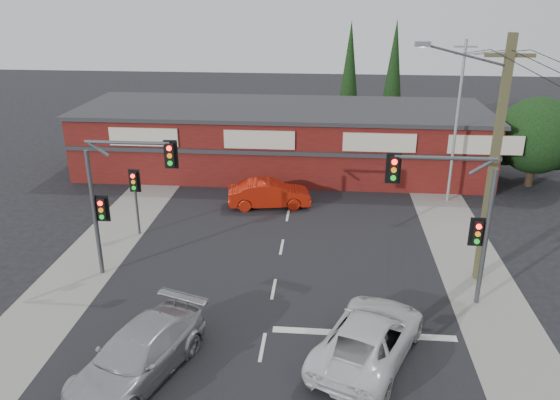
# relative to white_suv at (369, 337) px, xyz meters

# --- Properties ---
(ground) EXTENTS (120.00, 120.00, 0.00)m
(ground) POSITION_rel_white_suv_xyz_m (-3.57, 2.74, -0.78)
(ground) COLOR black
(ground) RESTS_ON ground
(road_strip) EXTENTS (14.00, 70.00, 0.01)m
(road_strip) POSITION_rel_white_suv_xyz_m (-3.57, 7.74, -0.77)
(road_strip) COLOR black
(road_strip) RESTS_ON ground
(verge_left) EXTENTS (3.00, 70.00, 0.02)m
(verge_left) POSITION_rel_white_suv_xyz_m (-12.07, 7.74, -0.77)
(verge_left) COLOR gray
(verge_left) RESTS_ON ground
(verge_right) EXTENTS (3.00, 70.00, 0.02)m
(verge_right) POSITION_rel_white_suv_xyz_m (4.93, 7.74, -0.77)
(verge_right) COLOR gray
(verge_right) RESTS_ON ground
(stop_line) EXTENTS (6.50, 0.35, 0.01)m
(stop_line) POSITION_rel_white_suv_xyz_m (-0.07, 1.24, -0.76)
(stop_line) COLOR silver
(stop_line) RESTS_ON ground
(white_suv) EXTENTS (4.55, 6.15, 1.55)m
(white_suv) POSITION_rel_white_suv_xyz_m (0.00, 0.00, 0.00)
(white_suv) COLOR silver
(white_suv) RESTS_ON ground
(silver_suv) EXTENTS (3.93, 5.92, 1.59)m
(silver_suv) POSITION_rel_white_suv_xyz_m (-7.28, -1.60, 0.02)
(silver_suv) COLOR #AFB2B5
(silver_suv) RESTS_ON ground
(red_sedan) EXTENTS (4.77, 2.31, 1.51)m
(red_sedan) POSITION_rel_white_suv_xyz_m (-4.70, 12.96, -0.02)
(red_sedan) COLOR #B31D0B
(red_sedan) RESTS_ON ground
(lane_dashes) EXTENTS (0.12, 40.19, 0.01)m
(lane_dashes) POSITION_rel_white_suv_xyz_m (-3.57, 4.04, -0.76)
(lane_dashes) COLOR silver
(lane_dashes) RESTS_ON ground
(shop_building) EXTENTS (27.30, 8.40, 4.22)m
(shop_building) POSITION_rel_white_suv_xyz_m (-4.57, 19.73, 1.36)
(shop_building) COLOR #521210
(shop_building) RESTS_ON ground
(tree_cluster) EXTENTS (5.90, 5.10, 5.50)m
(tree_cluster) POSITION_rel_white_suv_xyz_m (11.12, 18.18, 2.12)
(tree_cluster) COLOR #2D2116
(tree_cluster) RESTS_ON ground
(conifer_near) EXTENTS (1.80, 1.80, 9.25)m
(conifer_near) POSITION_rel_white_suv_xyz_m (-0.07, 26.74, 4.70)
(conifer_near) COLOR #2D2116
(conifer_near) RESTS_ON ground
(conifer_far) EXTENTS (1.80, 1.80, 9.25)m
(conifer_far) POSITION_rel_white_suv_xyz_m (3.43, 28.74, 4.70)
(conifer_far) COLOR #2D2116
(conifer_far) RESTS_ON ground
(traffic_mast_left) EXTENTS (3.77, 0.27, 5.97)m
(traffic_mast_left) POSITION_rel_white_suv_xyz_m (-10.00, 4.75, 3.15)
(traffic_mast_left) COLOR #47494C
(traffic_mast_left) RESTS_ON ground
(traffic_mast_right) EXTENTS (3.96, 0.27, 5.97)m
(traffic_mast_right) POSITION_rel_white_suv_xyz_m (3.29, 3.75, 3.17)
(traffic_mast_right) COLOR #47494C
(traffic_mast_right) RESTS_ON ground
(pedestal_signal) EXTENTS (0.55, 0.27, 3.38)m
(pedestal_signal) POSITION_rel_white_suv_xyz_m (-10.77, 8.75, 1.63)
(pedestal_signal) COLOR #47494C
(pedestal_signal) RESTS_ON ground
(utility_pole) EXTENTS (4.38, 0.59, 10.00)m
(utility_pole) POSITION_rel_white_suv_xyz_m (4.79, 5.73, 4.62)
(utility_pole) COLOR brown
(utility_pole) RESTS_ON ground
(steel_pole) EXTENTS (1.20, 0.16, 9.00)m
(steel_pole) POSITION_rel_white_suv_xyz_m (5.43, 14.74, 3.93)
(steel_pole) COLOR gray
(steel_pole) RESTS_ON ground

